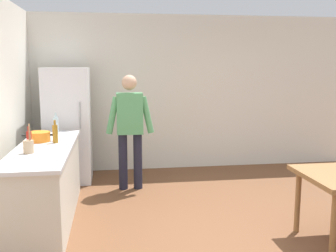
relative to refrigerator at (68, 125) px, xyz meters
The scene contains 10 objects.
ground_plane 3.19m from the refrigerator, 51.63° to the right, with size 14.00×14.00×0.00m, color brown.
wall_back 2.04m from the refrigerator, 17.53° to the left, with size 6.40×0.12×2.70m, color silver.
kitchen_counter 1.66m from the refrigerator, 93.58° to the right, with size 0.64×2.20×0.90m.
refrigerator is the anchor object (origin of this frame).
person 1.10m from the refrigerator, 30.23° to the right, with size 0.70×0.22×1.70m.
cooking_pot 1.29m from the refrigerator, 99.61° to the right, with size 0.40×0.28×0.12m.
utensil_jar 1.94m from the refrigerator, 96.08° to the right, with size 0.11×0.11×0.32m.
bottle_sauce_red 1.61m from the refrigerator, 99.62° to the right, with size 0.06×0.06×0.24m.
bottle_oil_amber 1.40m from the refrigerator, 89.94° to the right, with size 0.06×0.06×0.28m.
bottle_water_clear 0.81m from the refrigerator, 94.89° to the right, with size 0.07×0.07×0.30m.
Camera 1 is at (-1.21, -3.78, 1.84)m, focal length 41.32 mm.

